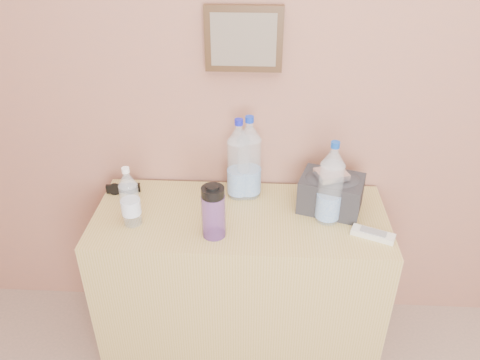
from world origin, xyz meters
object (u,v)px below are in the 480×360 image
at_px(foil_packet, 331,174).
at_px(sunglasses, 123,188).
at_px(pet_large_c, 239,163).
at_px(pet_small, 130,200).
at_px(toiletry_bag, 331,191).
at_px(ac_remote, 373,234).
at_px(pet_large_b, 249,162).
at_px(nalgene_bottle, 213,211).
at_px(pet_large_d, 330,187).
at_px(dresser, 240,283).

bearing_deg(foil_packet, sunglasses, 173.38).
bearing_deg(sunglasses, foil_packet, -15.08).
height_order(pet_large_c, foil_packet, pet_large_c).
bearing_deg(foil_packet, pet_large_c, 163.70).
height_order(pet_small, toiletry_bag, pet_small).
bearing_deg(ac_remote, pet_large_b, 173.41).
relative_size(ac_remote, toiletry_bag, 0.66).
bearing_deg(pet_small, nalgene_bottle, -9.82).
xyz_separation_m(pet_large_b, pet_large_d, (0.32, -0.17, -0.01)).
bearing_deg(pet_small, foil_packet, 8.69).
height_order(pet_large_d, sunglasses, pet_large_d).
relative_size(pet_large_b, nalgene_bottle, 1.66).
xyz_separation_m(pet_large_d, pet_small, (-0.77, -0.07, -0.04)).
bearing_deg(toiletry_bag, pet_large_d, -86.65).
relative_size(dresser, pet_small, 4.75).
relative_size(toiletry_bag, foil_packet, 2.11).
bearing_deg(ac_remote, foil_packet, 157.53).
xyz_separation_m(dresser, pet_large_c, (-0.01, 0.15, 0.53)).
height_order(pet_large_b, toiletry_bag, pet_large_b).
xyz_separation_m(pet_large_c, pet_large_d, (0.36, -0.16, -0.00)).
bearing_deg(sunglasses, ac_remote, -22.58).
height_order(dresser, foil_packet, foil_packet).
bearing_deg(pet_large_d, pet_large_c, 156.08).
distance_m(pet_large_d, foil_packet, 0.06).
xyz_separation_m(pet_large_b, ac_remote, (0.49, -0.27, -0.15)).
xyz_separation_m(sunglasses, ac_remote, (1.04, -0.26, -0.01)).
distance_m(pet_small, ac_remote, 0.95).
xyz_separation_m(pet_small, foil_packet, (0.78, 0.12, 0.07)).
distance_m(pet_large_b, foil_packet, 0.35).
distance_m(sunglasses, ac_remote, 1.07).
bearing_deg(sunglasses, dresser, -24.12).
height_order(pet_large_b, nalgene_bottle, pet_large_b).
height_order(pet_small, sunglasses, pet_small).
relative_size(pet_small, ac_remote, 1.56).
relative_size(nalgene_bottle, ac_remote, 1.37).
bearing_deg(dresser, ac_remote, -12.52).
bearing_deg(pet_large_c, pet_large_b, 8.41).
relative_size(pet_small, sunglasses, 1.72).
relative_size(pet_large_c, sunglasses, 2.43).
relative_size(pet_large_b, ac_remote, 2.27).
relative_size(pet_large_b, toiletry_bag, 1.50).
bearing_deg(dresser, pet_large_d, -1.40).
xyz_separation_m(ac_remote, foil_packet, (-0.16, 0.16, 0.17)).
relative_size(dresser, pet_large_b, 3.27).
relative_size(dresser, toiletry_bag, 4.89).
bearing_deg(pet_large_d, sunglasses, 169.93).
height_order(pet_large_c, ac_remote, pet_large_c).
distance_m(dresser, pet_large_b, 0.56).
height_order(toiletry_bag, foil_packet, foil_packet).
distance_m(dresser, pet_large_c, 0.56).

